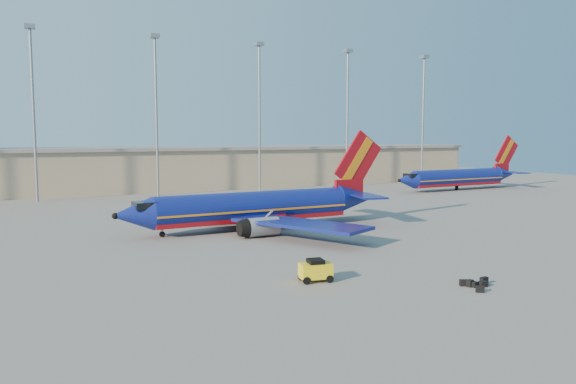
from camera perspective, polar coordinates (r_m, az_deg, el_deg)
name	(u,v)px	position (r m, az deg, el deg)	size (l,w,h in m)	color
ground	(298,233)	(62.75, 1.05, -4.23)	(220.00, 220.00, 0.00)	slate
terminal_building	(216,167)	(119.46, -7.36, 2.58)	(122.00, 16.00, 8.50)	gray
light_mast_row	(210,99)	(106.52, -7.94, 9.31)	(101.60, 1.60, 28.65)	gray
aircraft_main	(259,208)	(65.58, -2.96, -1.61)	(34.18, 32.87, 11.57)	navy
aircraft_second	(460,177)	(117.31, 17.08, 1.43)	(32.29, 12.56, 10.93)	navy
baggage_tug	(316,270)	(42.37, 2.82, -7.91)	(2.59, 1.82, 1.71)	yellow
luggage_pile	(476,284)	(43.22, 18.54, -8.83)	(2.48, 2.36, 0.55)	black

